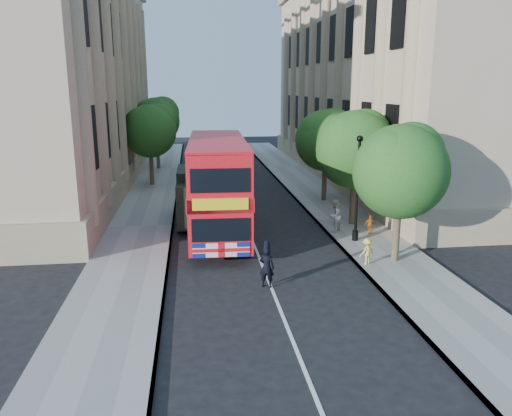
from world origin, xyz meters
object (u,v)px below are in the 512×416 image
object	(u,v)px
box_van	(197,198)
double_decker_bus	(218,183)
lamp_post	(357,193)
woman_pedestrian	(335,216)
police_constable	(267,267)

from	to	relation	value
box_van	double_decker_bus	bearing A→B (deg)	-62.79
lamp_post	double_decker_bus	bearing A→B (deg)	159.74
lamp_post	double_decker_bus	xyz separation A→B (m)	(-6.60, 2.44, 0.17)
box_van	woman_pedestrian	world-z (taller)	box_van
police_constable	woman_pedestrian	xyz separation A→B (m)	(4.57, 6.61, 0.18)
police_constable	lamp_post	bearing A→B (deg)	-113.05
lamp_post	police_constable	world-z (taller)	lamp_post
woman_pedestrian	lamp_post	bearing A→B (deg)	69.63
double_decker_bus	woman_pedestrian	distance (m)	6.29
police_constable	woman_pedestrian	size ratio (longest dim) A/B	0.94
police_constable	woman_pedestrian	bearing A→B (deg)	-101.77
box_van	police_constable	xyz separation A→B (m)	(2.48, -9.52, -0.68)
lamp_post	woman_pedestrian	bearing A→B (deg)	110.49
box_van	woman_pedestrian	xyz separation A→B (m)	(7.05, -2.92, -0.50)
box_van	woman_pedestrian	size ratio (longest dim) A/B	3.10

